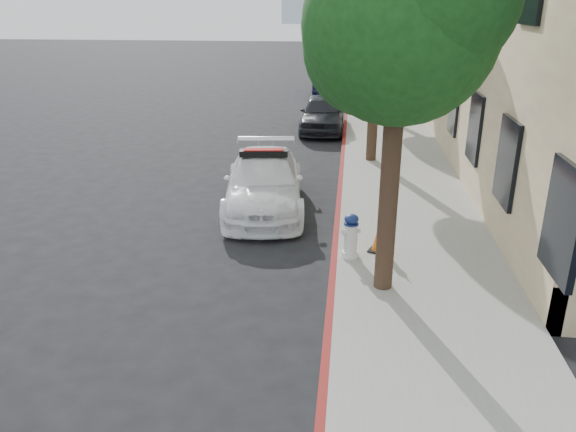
% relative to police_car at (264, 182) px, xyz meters
% --- Properties ---
extents(ground, '(120.00, 120.00, 0.00)m').
position_rel_police_car_xyz_m(ground, '(-0.31, -1.93, -0.64)').
color(ground, black).
rests_on(ground, ground).
extents(sidewalk, '(3.20, 50.00, 0.15)m').
position_rel_police_car_xyz_m(sidewalk, '(3.29, 8.07, -0.56)').
color(sidewalk, gray).
rests_on(sidewalk, ground).
extents(curb_strip, '(0.12, 50.00, 0.15)m').
position_rel_police_car_xyz_m(curb_strip, '(1.75, 8.07, -0.56)').
color(curb_strip, maroon).
rests_on(curb_strip, ground).
extents(tree_near, '(2.92, 2.82, 5.62)m').
position_rel_police_car_xyz_m(tree_near, '(2.61, -3.94, 3.63)').
color(tree_near, black).
rests_on(tree_near, sidewalk).
extents(tree_mid, '(2.77, 2.64, 5.43)m').
position_rel_police_car_xyz_m(tree_mid, '(2.61, 4.06, 3.52)').
color(tree_mid, black).
rests_on(tree_mid, sidewalk).
extents(tree_far, '(3.10, 3.00, 5.81)m').
position_rel_police_car_xyz_m(tree_far, '(2.61, 12.06, 3.75)').
color(tree_far, black).
rests_on(tree_far, sidewalk).
extents(police_car, '(2.31, 4.56, 1.42)m').
position_rel_police_car_xyz_m(police_car, '(0.00, 0.00, 0.00)').
color(police_car, white).
rests_on(police_car, ground).
extents(parked_car_mid, '(1.60, 3.92, 1.33)m').
position_rel_police_car_xyz_m(parked_car_mid, '(0.89, 8.52, 0.03)').
color(parked_car_mid, black).
rests_on(parked_car_mid, ground).
extents(parked_car_far, '(1.71, 4.82, 1.58)m').
position_rel_police_car_xyz_m(parked_car_far, '(0.89, 17.38, 0.15)').
color(parked_car_far, '#161637').
rests_on(parked_car_far, ground).
extents(fire_hydrant, '(0.35, 0.32, 0.84)m').
position_rel_police_car_xyz_m(fire_hydrant, '(2.04, -2.82, -0.08)').
color(fire_hydrant, silver).
rests_on(fire_hydrant, sidewalk).
extents(traffic_cone, '(0.47, 0.47, 0.69)m').
position_rel_police_car_xyz_m(traffic_cone, '(2.58, -2.51, -0.15)').
color(traffic_cone, black).
rests_on(traffic_cone, sidewalk).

